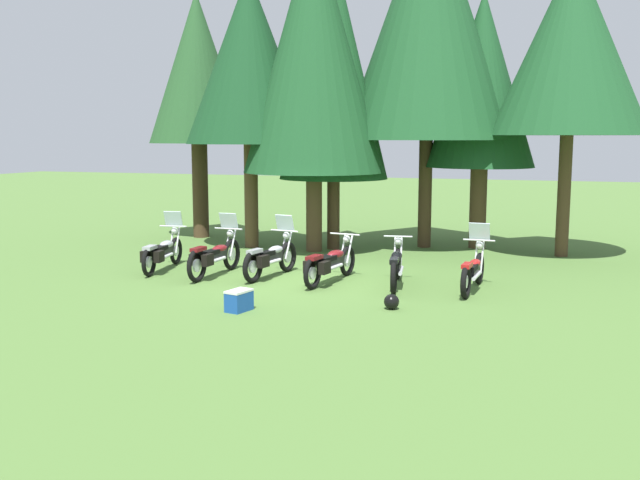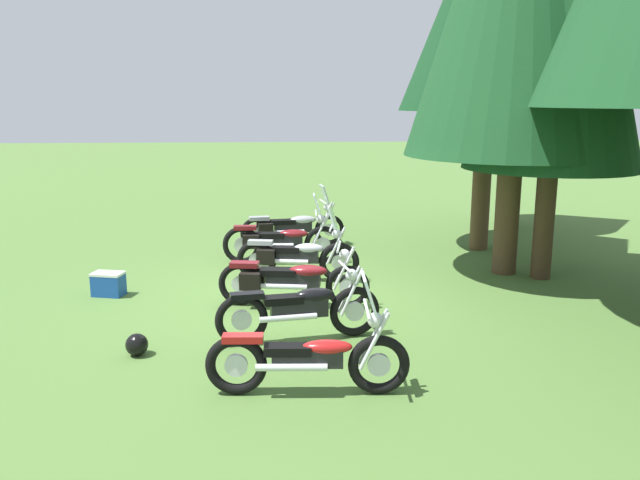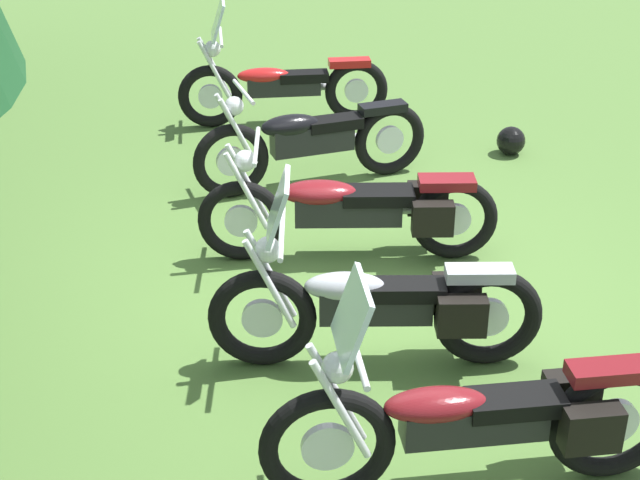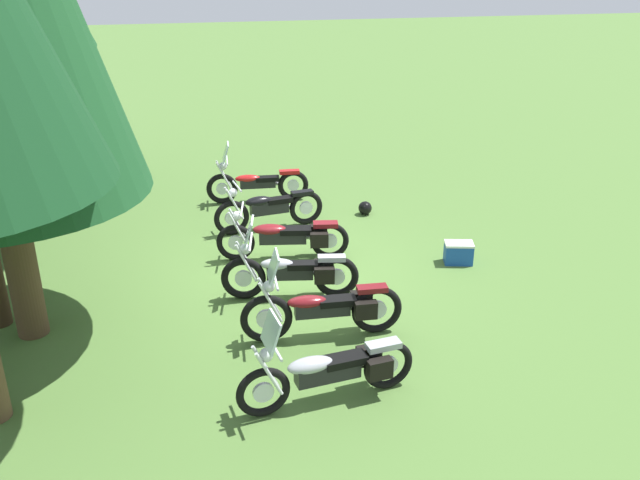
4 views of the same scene
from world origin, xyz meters
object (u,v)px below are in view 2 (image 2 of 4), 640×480
motorcycle_0 (292,226)px  pine_tree_0 (518,13)px  dropped_helmet (137,345)px  motorcycle_4 (301,309)px  motorcycle_1 (281,240)px  motorcycle_5 (311,357)px  picnic_cooler (108,284)px  motorcycle_2 (296,256)px  motorcycle_3 (290,279)px

motorcycle_0 → pine_tree_0: size_ratio=0.31×
dropped_helmet → motorcycle_4: bearing=100.4°
motorcycle_0 → motorcycle_1: bearing=-107.7°
motorcycle_1 → dropped_helmet: bearing=-109.7°
motorcycle_5 → dropped_helmet: size_ratio=7.84×
motorcycle_0 → picnic_cooler: motorcycle_0 is taller
motorcycle_1 → motorcycle_0: bearing=83.1°
motorcycle_5 → pine_tree_0: bearing=62.6°
motorcycle_1 → motorcycle_5: motorcycle_1 is taller
motorcycle_5 → motorcycle_4: bearing=95.0°
motorcycle_1 → picnic_cooler: 3.47m
dropped_helmet → picnic_cooler: bearing=-158.9°
motorcycle_2 → dropped_helmet: (3.29, -2.12, -0.31)m
motorcycle_0 → picnic_cooler: size_ratio=4.14×
motorcycle_2 → motorcycle_0: bearing=99.7°
motorcycle_1 → dropped_helmet: (4.56, -1.85, -0.33)m
motorcycle_1 → pine_tree_0: 8.15m
motorcycle_3 → pine_tree_0: bearing=56.4°
pine_tree_0 → picnic_cooler: (5.31, -8.59, -5.00)m
motorcycle_4 → motorcycle_5: bearing=-97.5°
motorcycle_1 → picnic_cooler: motorcycle_1 is taller
pine_tree_0 → dropped_helmet: bearing=-43.7°
motorcycle_4 → motorcycle_5: (1.62, 0.05, -0.01)m
motorcycle_3 → picnic_cooler: (-0.79, -3.00, -0.25)m
dropped_helmet → pine_tree_0: bearing=136.3°
motorcycle_2 → motorcycle_3: (1.46, -0.13, -0.01)m
motorcycle_0 → motorcycle_4: motorcycle_0 is taller
motorcycle_4 → pine_tree_0: 10.47m
motorcycle_4 → dropped_helmet: 2.15m
motorcycle_2 → motorcycle_5: 4.52m
motorcycle_4 → motorcycle_2: bearing=80.2°
motorcycle_0 → motorcycle_4: 5.67m
motorcycle_1 → motorcycle_5: bearing=-84.7°
motorcycle_4 → dropped_helmet: motorcycle_4 is taller
motorcycle_2 → motorcycle_5: size_ratio=0.98×
motorcycle_0 → motorcycle_1: size_ratio=0.98×
motorcycle_1 → motorcycle_3: 2.73m
motorcycle_2 → motorcycle_4: bearing=-81.1°
motorcycle_0 → motorcycle_5: size_ratio=1.03×
motorcycle_3 → motorcycle_2: bearing=93.8°
motorcycle_5 → dropped_helmet: 2.49m
motorcycle_0 → motorcycle_5: 7.29m
motorcycle_2 → motorcycle_4: 2.91m
pine_tree_0 → picnic_cooler: bearing=-58.3°
pine_tree_0 → dropped_helmet: size_ratio=26.43×
motorcycle_3 → motorcycle_1: bearing=101.7°
motorcycle_3 → pine_tree_0: (-6.09, 5.60, 4.75)m
motorcycle_1 → motorcycle_4: size_ratio=1.06×
motorcycle_3 → dropped_helmet: size_ratio=8.28×
pine_tree_0 → motorcycle_4: bearing=-36.0°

